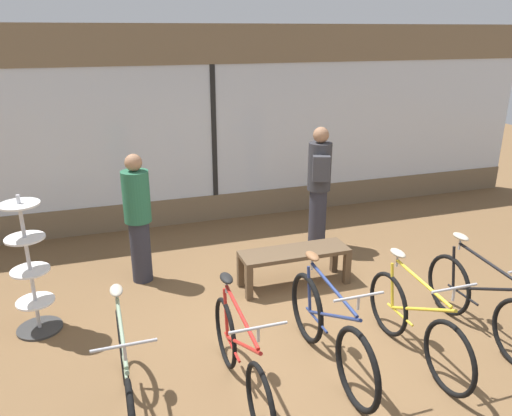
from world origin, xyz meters
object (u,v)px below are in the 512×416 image
Objects in this scene: customer_near_rack at (319,183)px; bicycle_center at (329,332)px; bicycle_right at (415,324)px; bicycle_far_right at (481,304)px; accessory_rack at (31,277)px; bicycle_left at (241,360)px; customer_by_window at (138,216)px; display_bench at (294,257)px; bicycle_far_left at (126,378)px.

bicycle_center is at bearing -112.91° from customer_near_rack.
bicycle_right is 0.89m from bicycle_far_right.
customer_near_rack reaches higher than accessory_rack.
accessory_rack is at bearing 160.10° from bicycle_far_right.
accessory_rack is at bearing 136.21° from bicycle_left.
customer_by_window reaches higher than accessory_rack.
customer_by_window is at bearing -173.45° from customer_near_rack.
bicycle_left is at bearing -77.06° from customer_by_window.
display_bench is 2.04m from customer_by_window.
accessory_rack is at bearing -145.94° from customer_by_window.
bicycle_center reaches higher than bicycle_right.
bicycle_left is 2.67m from bicycle_far_right.
bicycle_right is 1.20× the size of display_bench.
customer_near_rack is (1.15, 2.71, 0.58)m from bicycle_center.
bicycle_left reaches higher than display_bench.
bicycle_center is 3.00m from customer_near_rack.
customer_by_window is at bearing 133.02° from bicycle_right.
display_bench is at bearing 78.55° from bicycle_center.
bicycle_center is at bearing 7.70° from bicycle_left.
bicycle_center is (0.91, 0.12, 0.01)m from bicycle_left.
display_bench is at bearing -22.19° from customer_by_window.
display_bench is at bearing 37.82° from bicycle_far_left.
bicycle_center is 1.28× the size of display_bench.
display_bench is (1.25, 1.79, 0.01)m from bicycle_left.
customer_near_rack reaches higher than bicycle_left.
bicycle_far_left is 0.96× the size of customer_near_rack.
bicycle_far_left is 0.97m from bicycle_left.
bicycle_center is (1.88, 0.06, 0.01)m from bicycle_far_left.
bicycle_center is at bearing 179.31° from bicycle_far_right.
bicycle_right is 1.08× the size of accessory_rack.
bicycle_left is at bearing -125.99° from customer_near_rack.
customer_near_rack is at bearing 102.54° from bicycle_far_right.
bicycle_left is 2.65m from customer_by_window.
accessory_rack is (-4.46, 1.61, 0.25)m from bicycle_far_right.
customer_near_rack is at bearing 67.09° from bicycle_center.
customer_near_rack is (0.81, 1.05, 0.59)m from display_bench.
accessory_rack is at bearing -178.69° from display_bench.
accessory_rack is (-0.82, 1.65, 0.25)m from bicycle_far_left.
customer_near_rack is 2.66m from customer_by_window.
bicycle_far_right is at bearing 6.91° from bicycle_right.
customer_by_window is (-2.64, -0.30, -0.09)m from customer_near_rack.
bicycle_center reaches higher than bicycle_left.
bicycle_far_left reaches higher than display_bench.
bicycle_far_right is 1.13× the size of accessory_rack.
customer_by_window is (0.38, 2.47, 0.50)m from bicycle_far_left.
accessory_rack is 1.11× the size of display_bench.
bicycle_far_left is 1.03× the size of customer_by_window.
accessory_rack is 0.86× the size of customer_near_rack.
bicycle_right is 3.98m from accessory_rack.
bicycle_center is at bearing -30.50° from accessory_rack.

